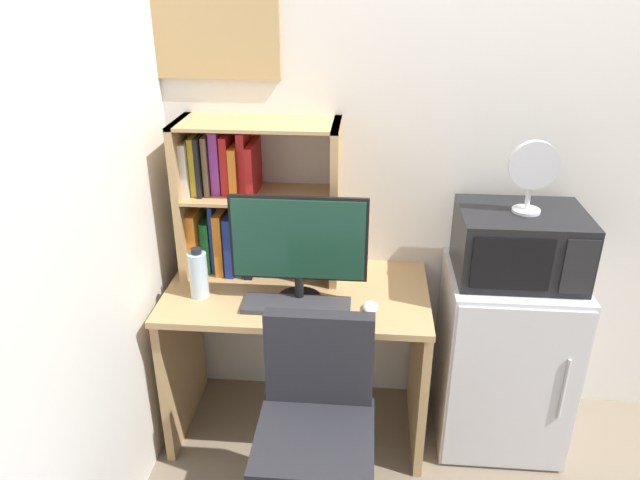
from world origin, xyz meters
name	(u,v)px	position (x,y,z in m)	size (l,w,h in m)	color
wall_back	(638,147)	(0.40, 0.02, 1.30)	(6.40, 0.04, 2.60)	silver
desk	(298,336)	(-1.00, -0.31, 0.50)	(1.11, 0.61, 0.74)	tan
hutch_bookshelf	(238,199)	(-1.27, -0.13, 1.07)	(0.68, 0.29, 0.68)	tan
monitor	(299,244)	(-0.98, -0.39, 0.99)	(0.55, 0.18, 0.45)	black
keyboard	(297,305)	(-0.98, -0.45, 0.75)	(0.43, 0.14, 0.02)	#333338
computer_mouse	(371,307)	(-0.68, -0.44, 0.75)	(0.06, 0.09, 0.03)	silver
water_bottle	(198,274)	(-1.39, -0.39, 0.84)	(0.08, 0.08, 0.22)	silver
mini_fridge	(502,357)	(-0.09, -0.26, 0.41)	(0.53, 0.51, 0.82)	silver
microwave	(520,244)	(-0.09, -0.26, 0.96)	(0.50, 0.38, 0.28)	black
desk_fan	(533,171)	(-0.09, -0.26, 1.27)	(0.19, 0.11, 0.29)	silver
desk_chair	(316,448)	(-0.87, -0.86, 0.40)	(0.47, 0.47, 0.88)	black
wall_corkboard	(192,16)	(-1.44, -0.01, 1.80)	(0.70, 0.02, 0.49)	tan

